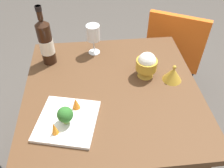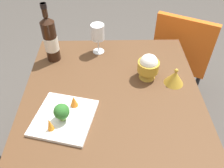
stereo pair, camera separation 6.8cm
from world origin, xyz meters
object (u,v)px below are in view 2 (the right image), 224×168
Objects in this scene: serving_plate at (64,118)px; wine_bottle at (50,39)px; chair_by_wall at (182,54)px; carrot_garnish_left at (74,101)px; rice_bowl_lid at (175,77)px; rice_bowl at (148,66)px; broccoli_floret at (62,112)px; wine_glass at (98,33)px; carrot_garnish_right at (50,124)px.

wine_bottle is at bearing -165.58° from serving_plate.
carrot_garnish_left is (0.69, -0.71, 0.25)m from chair_by_wall.
wine_bottle is 3.34× the size of rice_bowl_lid.
broccoli_floret is at bearing -54.84° from rice_bowl.
chair_by_wall is 1.02m from carrot_garnish_left.
rice_bowl is 0.47× the size of serving_plate.
chair_by_wall is 2.80× the size of serving_plate.
broccoli_floret is at bearing 13.84° from wine_bottle.
wine_glass reaches higher than rice_bowl.
wine_bottle is 0.26m from wine_glass.
wine_glass is at bearing -128.91° from chair_by_wall.
chair_by_wall is at bearing 112.78° from wine_glass.
carrot_garnish_right is (0.07, -0.04, 0.04)m from serving_plate.
carrot_garnish_left is 0.89× the size of carrot_garnish_right.
wine_glass is 2.09× the size of broccoli_floret.
wine_glass is at bearing -125.73° from rice_bowl_lid.
wine_bottle is 0.52m from carrot_garnish_right.
carrot_garnish_left is 0.16m from carrot_garnish_right.
wine_glass reaches higher than carrot_garnish_right.
broccoli_floret is (0.77, -0.75, 0.28)m from chair_by_wall.
carrot_garnish_right is at bearing -34.70° from serving_plate.
broccoli_floret is at bearing -15.35° from wine_glass.
wine_glass is 2.78× the size of carrot_garnish_right.
rice_bowl_lid is 1.55× the size of carrot_garnish_right.
wine_bottle is at bearing -131.41° from chair_by_wall.
serving_plate is 5.29× the size of carrot_garnish_left.
rice_bowl is at bearing 126.80° from carrot_garnish_right.
wine_bottle reaches higher than carrot_garnish_left.
carrot_garnish_right is (0.29, -0.58, 0.01)m from rice_bowl_lid.
wine_bottle is 0.41m from carrot_garnish_left.
wine_glass is 0.46m from carrot_garnish_left.
wine_glass is 1.26× the size of rice_bowl.
chair_by_wall is 6.00× the size of rice_bowl.
serving_plate is 0.06m from broccoli_floret.
wine_bottle is at bearing -166.16° from broccoli_floret.
wine_bottle reaches higher than serving_plate.
rice_bowl is 0.49m from serving_plate.
chair_by_wall is at bearing 144.76° from rice_bowl.
chair_by_wall is 2.55× the size of wine_bottle.
rice_bowl is at bearing 48.06° from wine_glass.
rice_bowl_lid is 0.58m from broccoli_floret.
wine_glass is 0.54m from serving_plate.
carrot_garnish_right is at bearing -18.13° from wine_glass.
broccoli_floret is (0.52, -0.14, -0.06)m from wine_glass.
carrot_garnish_left is at bearing 22.22° from wine_bottle.
rice_bowl_lid is at bearing 69.97° from rice_bowl.
rice_bowl_lid is 0.64m from carrot_garnish_right.
serving_plate is (0.50, -0.14, -0.12)m from wine_glass.
wine_glass is 0.59× the size of serving_plate.
rice_bowl is at bearing 125.16° from broccoli_floret.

